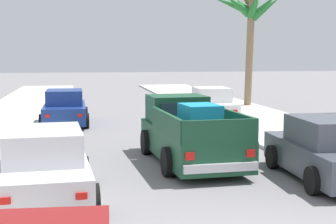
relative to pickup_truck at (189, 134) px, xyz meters
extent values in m
cube|color=beige|center=(-5.83, 4.85, -0.75)|extent=(4.61, 60.00, 0.12)
cube|color=beige|center=(5.07, 4.85, -0.75)|extent=(4.61, 60.00, 0.12)
cube|color=silver|center=(-4.92, 4.85, -0.76)|extent=(0.16, 60.00, 0.10)
cube|color=silver|center=(4.17, 4.85, -0.76)|extent=(0.16, 60.00, 0.10)
cube|color=#19472D|center=(0.01, -0.17, -0.21)|extent=(2.19, 5.20, 0.80)
cube|color=#19472D|center=(-0.08, 1.43, 0.59)|extent=(1.80, 1.59, 0.80)
cube|color=#283342|center=(-0.04, 0.67, 0.61)|extent=(1.38, 0.13, 0.44)
cube|color=#283342|center=(-0.12, 2.18, 0.61)|extent=(1.46, 0.14, 0.48)
cube|color=#19472D|center=(-0.85, -1.08, 0.47)|extent=(0.28, 3.30, 0.56)
cube|color=#19472D|center=(0.96, -0.98, 0.47)|extent=(0.28, 3.30, 0.56)
cube|color=#19472D|center=(0.14, -2.68, 0.47)|extent=(1.88, 0.20, 0.56)
cube|color=silver|center=(0.15, -2.77, -0.37)|extent=(1.83, 0.22, 0.20)
cylinder|color=black|center=(-1.05, 1.30, -0.43)|extent=(0.30, 0.77, 0.76)
cylinder|color=black|center=(0.91, 1.41, -0.43)|extent=(0.30, 0.77, 0.76)
cylinder|color=black|center=(-0.89, -1.62, -0.43)|extent=(0.30, 0.77, 0.76)
cylinder|color=black|center=(1.06, -1.52, -0.43)|extent=(0.30, 0.77, 0.76)
cube|color=red|center=(-0.60, -2.78, -0.07)|extent=(0.22, 0.05, 0.18)
cube|color=red|center=(0.89, -2.70, -0.07)|extent=(0.22, 0.05, 0.18)
cube|color=#198CBF|center=(0.06, -1.05, 0.57)|extent=(1.01, 1.28, 0.76)
cube|color=#474C56|center=(2.89, -2.57, -0.28)|extent=(1.93, 4.27, 0.72)
cube|color=#474C56|center=(2.89, -2.67, 0.40)|extent=(1.60, 2.16, 0.64)
cube|color=#283342|center=(2.93, -1.70, 0.38)|extent=(1.37, 0.13, 0.52)
cylinder|color=black|center=(2.05, -1.23, -0.49)|extent=(0.25, 0.65, 0.64)
cylinder|color=black|center=(3.85, -1.30, -0.49)|extent=(0.25, 0.65, 0.64)
cylinder|color=black|center=(1.94, -3.83, -0.49)|extent=(0.25, 0.65, 0.64)
cube|color=white|center=(2.36, -0.43, -0.20)|extent=(0.20, 0.05, 0.10)
cube|color=white|center=(3.60, -0.48, -0.20)|extent=(0.20, 0.05, 0.10)
cube|color=silver|center=(3.03, 8.89, -0.28)|extent=(2.01, 4.30, 0.72)
cube|color=silver|center=(3.03, 8.79, 0.40)|extent=(1.64, 2.19, 0.64)
cube|color=#283342|center=(3.09, 9.76, 0.38)|extent=(1.37, 0.16, 0.52)
cube|color=#283342|center=(2.97, 7.82, 0.38)|extent=(1.34, 0.16, 0.50)
cylinder|color=black|center=(2.21, 10.24, -0.49)|extent=(0.26, 0.65, 0.64)
cylinder|color=black|center=(4.01, 10.14, -0.49)|extent=(0.26, 0.65, 0.64)
cylinder|color=black|center=(2.06, 7.64, -0.49)|extent=(0.26, 0.65, 0.64)
cylinder|color=black|center=(3.86, 7.54, -0.49)|extent=(0.26, 0.65, 0.64)
cube|color=red|center=(2.27, 6.82, -0.17)|extent=(0.20, 0.05, 0.12)
cube|color=white|center=(2.55, 11.03, -0.20)|extent=(0.20, 0.05, 0.10)
cube|color=red|center=(3.54, 6.75, -0.17)|extent=(0.20, 0.05, 0.12)
cube|color=white|center=(3.78, 10.96, -0.20)|extent=(0.20, 0.05, 0.10)
cube|color=silver|center=(-3.83, -3.23, -0.28)|extent=(1.99, 4.29, 0.72)
cube|color=silver|center=(-3.82, -3.33, 0.40)|extent=(1.63, 2.18, 0.64)
cube|color=#283342|center=(-3.88, -2.36, 0.38)|extent=(1.37, 0.16, 0.52)
cube|color=#283342|center=(-3.77, -4.30, 0.38)|extent=(1.34, 0.15, 0.50)
cylinder|color=black|center=(-4.80, -1.98, -0.49)|extent=(0.26, 0.65, 0.64)
cylinder|color=black|center=(-3.00, -1.88, -0.49)|extent=(0.26, 0.65, 0.64)
cylinder|color=black|center=(-2.86, -4.48, -0.49)|extent=(0.26, 0.65, 0.64)
cube|color=red|center=(-4.35, -5.38, -0.17)|extent=(0.20, 0.05, 0.12)
cube|color=white|center=(-4.56, -1.16, -0.20)|extent=(0.20, 0.05, 0.10)
cube|color=red|center=(-3.08, -5.31, -0.17)|extent=(0.20, 0.05, 0.12)
cube|color=white|center=(-3.33, -1.09, -0.20)|extent=(0.20, 0.05, 0.10)
cube|color=navy|center=(-3.68, 8.47, -0.28)|extent=(1.77, 4.21, 0.72)
cube|color=navy|center=(-3.68, 8.37, 0.40)|extent=(1.53, 2.11, 0.64)
cube|color=#283342|center=(-3.69, 9.34, 0.38)|extent=(1.37, 0.08, 0.52)
cube|color=#283342|center=(-3.68, 7.40, 0.38)|extent=(1.34, 0.08, 0.50)
cylinder|color=black|center=(-4.59, 9.77, -0.49)|extent=(0.22, 0.64, 0.64)
cylinder|color=black|center=(-2.79, 9.78, -0.49)|extent=(0.22, 0.64, 0.64)
cylinder|color=black|center=(-4.58, 7.17, -0.49)|extent=(0.22, 0.64, 0.64)
cylinder|color=black|center=(-2.78, 7.18, -0.49)|extent=(0.22, 0.64, 0.64)
cube|color=red|center=(-4.31, 6.36, -0.17)|extent=(0.20, 0.04, 0.12)
cube|color=white|center=(-4.31, 10.58, -0.20)|extent=(0.20, 0.04, 0.10)
cube|color=red|center=(-3.04, 6.37, -0.17)|extent=(0.20, 0.04, 0.12)
cube|color=white|center=(-3.08, 10.59, -0.20)|extent=(0.20, 0.04, 0.10)
cylinder|color=#846B4C|center=(6.68, 13.99, 2.29)|extent=(0.41, 0.84, 6.23)
cone|color=#23702D|center=(7.65, 13.97, 4.94)|extent=(1.92, 0.60, 1.57)
cone|color=#23702D|center=(7.28, 14.83, 5.12)|extent=(1.69, 2.06, 1.28)
cone|color=#23702D|center=(6.50, 14.78, 5.09)|extent=(0.91, 1.75, 1.31)
cone|color=#23702D|center=(5.73, 14.53, 5.12)|extent=(2.23, 1.59, 1.29)
cone|color=#23702D|center=(5.80, 13.75, 5.05)|extent=(1.95, 1.04, 1.38)
cone|color=#23702D|center=(6.61, 13.03, 5.00)|extent=(0.70, 1.98, 1.49)
cone|color=#23702D|center=(7.28, 13.31, 4.94)|extent=(1.59, 1.70, 1.57)
camera|label=1|loc=(-3.11, -13.87, 2.26)|focal=53.82mm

